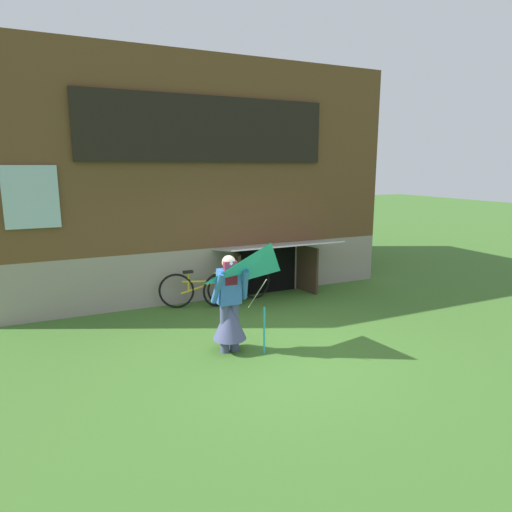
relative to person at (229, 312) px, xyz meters
The scene contains 6 objects.
ground_plane 0.95m from the person, 22.37° to the right, with size 60.00×60.00×0.00m, color #3D6B28.
log_house 5.68m from the person, 82.97° to the left, with size 8.58×6.30×5.03m.
person is the anchor object (origin of this frame).
kite 0.97m from the person, 53.94° to the right, with size 1.16×1.11×1.66m.
bicycle_green 2.57m from the person, 64.63° to the left, with size 1.65×0.35×0.76m.
bicycle_yellow 2.33m from the person, 83.12° to the left, with size 1.61×0.62×0.77m.
Camera 1 is at (-3.03, -5.81, 2.83)m, focal length 31.33 mm.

